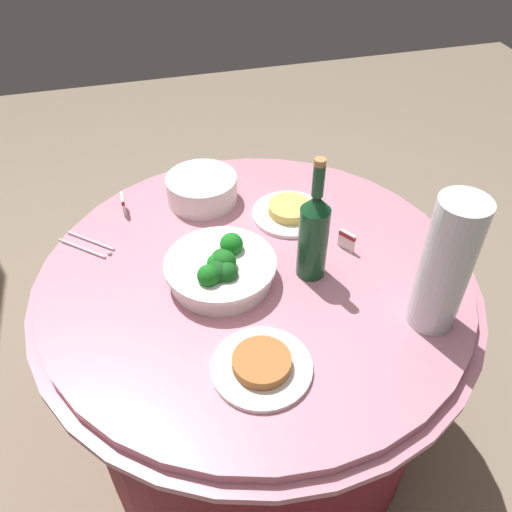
{
  "coord_description": "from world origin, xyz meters",
  "views": [
    {
      "loc": [
        -0.97,
        0.26,
        1.68
      ],
      "look_at": [
        0.0,
        0.0,
        0.79
      ],
      "focal_mm": 37.35,
      "sensor_mm": 36.0,
      "label": 1
    }
  ],
  "objects_px": {
    "decorative_fruit_vase": "(445,269)",
    "label_placard_front": "(123,203)",
    "broccoli_bowl": "(221,269)",
    "plate_stack": "(202,189)",
    "food_plate_peanuts": "(262,365)",
    "wine_bottle": "(314,233)",
    "serving_tongs": "(88,245)",
    "food_plate_noodles": "(290,212)",
    "label_placard_mid": "(347,240)"
  },
  "relations": [
    {
      "from": "food_plate_peanuts",
      "to": "wine_bottle",
      "type": "bearing_deg",
      "value": -37.76
    },
    {
      "from": "plate_stack",
      "to": "food_plate_noodles",
      "type": "bearing_deg",
      "value": -121.79
    },
    {
      "from": "food_plate_noodles",
      "to": "food_plate_peanuts",
      "type": "bearing_deg",
      "value": 155.94
    },
    {
      "from": "label_placard_mid",
      "to": "label_placard_front",
      "type": "bearing_deg",
      "value": 60.18
    },
    {
      "from": "label_placard_front",
      "to": "plate_stack",
      "type": "bearing_deg",
      "value": -90.2
    },
    {
      "from": "decorative_fruit_vase",
      "to": "label_placard_front",
      "type": "bearing_deg",
      "value": 47.14
    },
    {
      "from": "wine_bottle",
      "to": "food_plate_peanuts",
      "type": "xyz_separation_m",
      "value": [
        -0.26,
        0.2,
        -0.12
      ]
    },
    {
      "from": "serving_tongs",
      "to": "food_plate_noodles",
      "type": "relative_size",
      "value": 0.67
    },
    {
      "from": "plate_stack",
      "to": "food_plate_peanuts",
      "type": "bearing_deg",
      "value": -179.5
    },
    {
      "from": "food_plate_peanuts",
      "to": "serving_tongs",
      "type": "bearing_deg",
      "value": 34.01
    },
    {
      "from": "wine_bottle",
      "to": "serving_tongs",
      "type": "bearing_deg",
      "value": 65.27
    },
    {
      "from": "plate_stack",
      "to": "label_placard_mid",
      "type": "distance_m",
      "value": 0.46
    },
    {
      "from": "plate_stack",
      "to": "food_plate_noodles",
      "type": "distance_m",
      "value": 0.27
    },
    {
      "from": "broccoli_bowl",
      "to": "decorative_fruit_vase",
      "type": "bearing_deg",
      "value": -119.56
    },
    {
      "from": "wine_bottle",
      "to": "label_placard_front",
      "type": "xyz_separation_m",
      "value": [
        0.39,
        0.44,
        -0.1
      ]
    },
    {
      "from": "plate_stack",
      "to": "serving_tongs",
      "type": "relative_size",
      "value": 1.42
    },
    {
      "from": "broccoli_bowl",
      "to": "label_placard_front",
      "type": "height_order",
      "value": "broccoli_bowl"
    },
    {
      "from": "plate_stack",
      "to": "decorative_fruit_vase",
      "type": "xyz_separation_m",
      "value": [
        -0.61,
        -0.42,
        0.12
      ]
    },
    {
      "from": "serving_tongs",
      "to": "label_placard_front",
      "type": "xyz_separation_m",
      "value": [
        0.13,
        -0.11,
        0.03
      ]
    },
    {
      "from": "food_plate_peanuts",
      "to": "label_placard_mid",
      "type": "bearing_deg",
      "value": -45.22
    },
    {
      "from": "plate_stack",
      "to": "decorative_fruit_vase",
      "type": "height_order",
      "value": "decorative_fruit_vase"
    },
    {
      "from": "decorative_fruit_vase",
      "to": "food_plate_noodles",
      "type": "bearing_deg",
      "value": 22.62
    },
    {
      "from": "broccoli_bowl",
      "to": "plate_stack",
      "type": "height_order",
      "value": "broccoli_bowl"
    },
    {
      "from": "decorative_fruit_vase",
      "to": "label_placard_front",
      "type": "xyz_separation_m",
      "value": [
        0.61,
        0.66,
        -0.13
      ]
    },
    {
      "from": "decorative_fruit_vase",
      "to": "label_placard_mid",
      "type": "height_order",
      "value": "decorative_fruit_vase"
    },
    {
      "from": "food_plate_noodles",
      "to": "label_placard_mid",
      "type": "xyz_separation_m",
      "value": [
        -0.18,
        -0.1,
        0.02
      ]
    },
    {
      "from": "broccoli_bowl",
      "to": "label_placard_front",
      "type": "relative_size",
      "value": 5.09
    },
    {
      "from": "broccoli_bowl",
      "to": "label_placard_front",
      "type": "bearing_deg",
      "value": 30.74
    },
    {
      "from": "decorative_fruit_vase",
      "to": "serving_tongs",
      "type": "distance_m",
      "value": 0.91
    },
    {
      "from": "serving_tongs",
      "to": "label_placard_mid",
      "type": "height_order",
      "value": "label_placard_mid"
    },
    {
      "from": "food_plate_noodles",
      "to": "broccoli_bowl",
      "type": "bearing_deg",
      "value": 130.57
    },
    {
      "from": "label_placard_front",
      "to": "label_placard_mid",
      "type": "distance_m",
      "value": 0.65
    },
    {
      "from": "food_plate_noodles",
      "to": "label_placard_front",
      "type": "height_order",
      "value": "label_placard_front"
    },
    {
      "from": "food_plate_noodles",
      "to": "label_placard_mid",
      "type": "distance_m",
      "value": 0.21
    },
    {
      "from": "plate_stack",
      "to": "serving_tongs",
      "type": "distance_m",
      "value": 0.37
    },
    {
      "from": "serving_tongs",
      "to": "food_plate_peanuts",
      "type": "bearing_deg",
      "value": -145.99
    },
    {
      "from": "food_plate_peanuts",
      "to": "label_placard_front",
      "type": "bearing_deg",
      "value": 20.23
    },
    {
      "from": "food_plate_noodles",
      "to": "serving_tongs",
      "type": "bearing_deg",
      "value": 88.95
    },
    {
      "from": "serving_tongs",
      "to": "plate_stack",
      "type": "bearing_deg",
      "value": -68.8
    },
    {
      "from": "wine_bottle",
      "to": "label_placard_mid",
      "type": "height_order",
      "value": "wine_bottle"
    },
    {
      "from": "broccoli_bowl",
      "to": "plate_stack",
      "type": "bearing_deg",
      "value": -3.2
    },
    {
      "from": "food_plate_peanuts",
      "to": "label_placard_mid",
      "type": "height_order",
      "value": "label_placard_mid"
    },
    {
      "from": "label_placard_front",
      "to": "wine_bottle",
      "type": "bearing_deg",
      "value": -131.22
    },
    {
      "from": "food_plate_noodles",
      "to": "label_placard_front",
      "type": "xyz_separation_m",
      "value": [
        0.14,
        0.46,
        0.02
      ]
    },
    {
      "from": "plate_stack",
      "to": "wine_bottle",
      "type": "relative_size",
      "value": 0.62
    },
    {
      "from": "food_plate_peanuts",
      "to": "label_placard_mid",
      "type": "xyz_separation_m",
      "value": [
        0.32,
        -0.33,
        0.02
      ]
    },
    {
      "from": "decorative_fruit_vase",
      "to": "food_plate_noodles",
      "type": "distance_m",
      "value": 0.53
    },
    {
      "from": "plate_stack",
      "to": "food_plate_peanuts",
      "type": "distance_m",
      "value": 0.65
    },
    {
      "from": "broccoli_bowl",
      "to": "plate_stack",
      "type": "distance_m",
      "value": 0.36
    },
    {
      "from": "food_plate_peanuts",
      "to": "label_placard_mid",
      "type": "relative_size",
      "value": 4.0
    }
  ]
}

